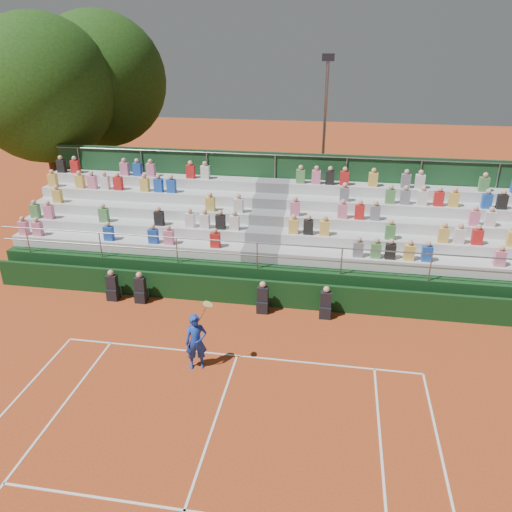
% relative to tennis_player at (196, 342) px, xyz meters
% --- Properties ---
extents(ground, '(90.00, 90.00, 0.00)m').
position_rel_tennis_player_xyz_m(ground, '(1.05, 0.73, -0.87)').
color(ground, '#B1451D').
rests_on(ground, ground).
extents(courtside_wall, '(20.00, 0.15, 1.00)m').
position_rel_tennis_player_xyz_m(courtside_wall, '(1.05, 3.93, -0.37)').
color(courtside_wall, black).
rests_on(courtside_wall, ground).
extents(line_officials, '(8.17, 0.40, 1.19)m').
position_rel_tennis_player_xyz_m(line_officials, '(-0.56, 3.48, -0.40)').
color(line_officials, black).
rests_on(line_officials, ground).
extents(grandstand, '(20.00, 5.20, 4.40)m').
position_rel_tennis_player_xyz_m(grandstand, '(1.05, 7.17, 0.21)').
color(grandstand, black).
rests_on(grandstand, ground).
extents(tennis_player, '(0.90, 0.60, 2.22)m').
position_rel_tennis_player_xyz_m(tennis_player, '(0.00, 0.00, 0.00)').
color(tennis_player, '#1737AD').
rests_on(tennis_player, ground).
extents(tree_west, '(6.93, 6.93, 10.02)m').
position_rel_tennis_player_xyz_m(tree_west, '(-10.56, 11.34, 5.67)').
color(tree_west, '#372214').
rests_on(tree_west, ground).
extents(tree_east, '(7.02, 7.02, 10.22)m').
position_rel_tennis_player_xyz_m(tree_east, '(-9.18, 14.74, 5.83)').
color(tree_east, '#372214').
rests_on(tree_east, ground).
extents(floodlight_mast, '(0.60, 0.25, 8.12)m').
position_rel_tennis_player_xyz_m(floodlight_mast, '(2.88, 14.60, 3.86)').
color(floodlight_mast, gray).
rests_on(floodlight_mast, ground).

